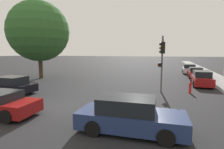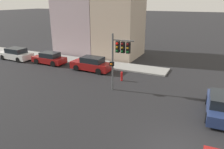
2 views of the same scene
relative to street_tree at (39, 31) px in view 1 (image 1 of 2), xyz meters
The scene contains 11 objects.
ground_plane 15.23m from the street_tree, 46.15° to the right, with size 300.00×300.00×0.00m, color black.
sidewalk_strip 32.61m from the street_tree, 46.12° to the left, with size 2.64×60.00×0.16m.
street_tree is the anchor object (origin of this frame).
traffic_signal 16.44m from the street_tree, 14.85° to the right, with size 0.66×1.94×4.83m.
crossing_car_0 15.37m from the street_tree, 58.18° to the right, with size 4.10×2.13×1.32m.
crossing_car_1 10.41m from the street_tree, 65.27° to the right, with size 4.17×2.01×1.44m.
crossing_car_2 19.73m from the street_tree, 39.11° to the right, with size 4.67×2.08×1.53m.
parked_car_0 20.29m from the street_tree, ahead, with size 1.91×4.53×1.54m.
parked_car_1 21.57m from the street_tree, 19.13° to the left, with size 1.88×4.12×1.42m.
parked_car_2 23.57m from the street_tree, 32.00° to the left, with size 2.09×4.65×1.51m.
fire_hydrant 19.19m from the street_tree, 10.59° to the right, with size 0.22×0.22×0.92m.
Camera 1 is at (6.58, -9.05, 3.42)m, focal length 28.00 mm.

